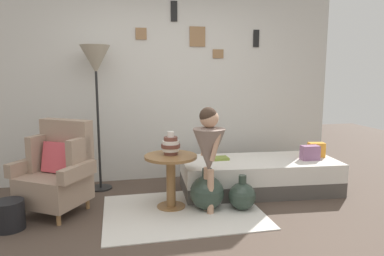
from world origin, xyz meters
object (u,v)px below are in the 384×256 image
at_px(armchair, 58,171).
at_px(side_table, 171,171).
at_px(daybed, 259,175).
at_px(demijohn_far, 242,196).
at_px(book_on_daybed, 219,158).
at_px(floor_lamp, 96,66).
at_px(vase_striped, 171,145).
at_px(demijohn_near, 207,192).
at_px(person_child, 209,146).
at_px(magazine_basket, 9,215).

bearing_deg(armchair, side_table, -7.88).
bearing_deg(daybed, demijohn_far, -128.09).
xyz_separation_m(side_table, book_on_daybed, (0.68, 0.43, -0.00)).
distance_m(daybed, side_table, 1.22).
height_order(daybed, floor_lamp, floor_lamp).
distance_m(vase_striped, demijohn_near, 0.64).
relative_size(side_table, demijohn_far, 1.54).
xyz_separation_m(armchair, floor_lamp, (0.40, 0.65, 1.11)).
height_order(side_table, book_on_daybed, side_table).
relative_size(vase_striped, demijohn_near, 0.56).
distance_m(daybed, book_on_daybed, 0.54).
bearing_deg(armchair, person_child, -13.93).
xyz_separation_m(daybed, vase_striped, (-1.15, -0.28, 0.49)).
relative_size(daybed, vase_striped, 7.72).
relative_size(floor_lamp, demijohn_far, 4.69).
bearing_deg(person_child, vase_striped, 144.41).
bearing_deg(armchair, vase_striped, -6.08).
relative_size(side_table, book_on_daybed, 2.68).
xyz_separation_m(daybed, person_child, (-0.79, -0.54, 0.52)).
distance_m(side_table, demijohn_far, 0.82).
bearing_deg(floor_lamp, side_table, -46.40).
xyz_separation_m(armchair, person_child, (1.55, -0.38, 0.28)).
relative_size(daybed, floor_lamp, 1.09).
bearing_deg(daybed, demijohn_near, -150.36).
relative_size(armchair, book_on_daybed, 4.41).
distance_m(floor_lamp, person_child, 1.75).
distance_m(vase_striped, person_child, 0.44).
height_order(book_on_daybed, demijohn_near, demijohn_near).
height_order(demijohn_near, magazine_basket, demijohn_near).
relative_size(armchair, person_child, 0.86).
height_order(side_table, vase_striped, vase_striped).
distance_m(side_table, floor_lamp, 1.60).
xyz_separation_m(person_child, book_on_daybed, (0.31, 0.65, -0.30)).
distance_m(armchair, side_table, 1.19).
bearing_deg(floor_lamp, armchair, -121.55).
distance_m(vase_striped, floor_lamp, 1.40).
distance_m(armchair, floor_lamp, 1.35).
height_order(daybed, magazine_basket, daybed).
bearing_deg(side_table, person_child, -31.03).
bearing_deg(person_child, floor_lamp, 137.80).
height_order(daybed, book_on_daybed, book_on_daybed).
height_order(floor_lamp, book_on_daybed, floor_lamp).
bearing_deg(magazine_basket, book_on_daybed, 15.91).
distance_m(daybed, demijohn_far, 0.68).
bearing_deg(demijohn_near, vase_striped, 154.80).
bearing_deg(magazine_basket, floor_lamp, 52.17).
xyz_separation_m(floor_lamp, magazine_basket, (-0.80, -1.03, -1.41)).
xyz_separation_m(daybed, demijohn_far, (-0.42, -0.54, -0.05)).
xyz_separation_m(vase_striped, magazine_basket, (-1.59, -0.25, -0.55)).
bearing_deg(book_on_daybed, side_table, -147.50).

